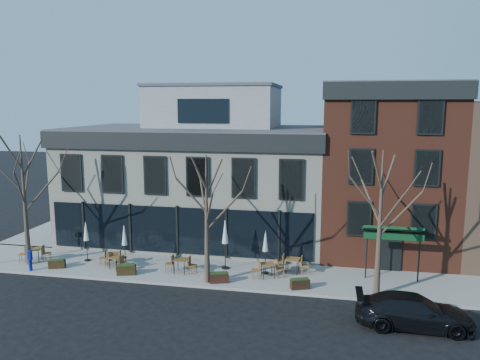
% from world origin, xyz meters
% --- Properties ---
extents(ground, '(120.00, 120.00, 0.00)m').
position_xyz_m(ground, '(0.00, 0.00, 0.00)').
color(ground, black).
rests_on(ground, ground).
extents(sidewalk_front, '(33.50, 4.70, 0.15)m').
position_xyz_m(sidewalk_front, '(3.25, -2.15, 0.07)').
color(sidewalk_front, gray).
rests_on(sidewalk_front, ground).
extents(sidewalk_side, '(4.50, 12.00, 0.15)m').
position_xyz_m(sidewalk_side, '(-11.25, 6.00, 0.07)').
color(sidewalk_side, gray).
rests_on(sidewalk_side, ground).
extents(corner_building, '(18.39, 10.39, 11.10)m').
position_xyz_m(corner_building, '(0.07, 5.07, 4.72)').
color(corner_building, silver).
rests_on(corner_building, ground).
extents(red_brick_building, '(8.20, 11.78, 11.18)m').
position_xyz_m(red_brick_building, '(13.00, 4.98, 5.64)').
color(red_brick_building, brown).
rests_on(red_brick_building, ground).
extents(tree_corner, '(3.93, 3.98, 7.92)m').
position_xyz_m(tree_corner, '(-8.49, -3.20, 4.25)').
color(tree_corner, '#382B21').
rests_on(tree_corner, sidewalk_front).
extents(tree_mid, '(3.50, 3.55, 7.04)m').
position_xyz_m(tree_mid, '(3.01, -3.90, 3.79)').
color(tree_mid, '#382B21').
rests_on(tree_mid, sidewalk_front).
extents(tree_right, '(3.72, 3.77, 7.48)m').
position_xyz_m(tree_right, '(12.01, -3.90, 4.02)').
color(tree_right, '#382B21').
rests_on(tree_right, sidewalk_front).
extents(parked_sedan, '(5.10, 2.09, 1.48)m').
position_xyz_m(parked_sedan, '(13.33, -6.93, 0.74)').
color(parked_sedan, black).
rests_on(parked_sedan, ground).
extents(call_box, '(0.25, 0.25, 1.28)m').
position_xyz_m(call_box, '(-7.68, -4.20, 0.83)').
color(call_box, '#0B1794').
rests_on(call_box, sidewalk_front).
extents(cafe_set_0, '(1.97, 1.01, 1.01)m').
position_xyz_m(cafe_set_0, '(-8.45, -2.66, 0.67)').
color(cafe_set_0, brown).
rests_on(cafe_set_0, sidewalk_front).
extents(cafe_set_1, '(1.71, 0.83, 0.87)m').
position_xyz_m(cafe_set_1, '(-3.40, -2.26, 0.60)').
color(cafe_set_1, brown).
rests_on(cafe_set_1, sidewalk_front).
extents(cafe_set_2, '(1.71, 1.02, 0.88)m').
position_xyz_m(cafe_set_2, '(-2.86, -2.94, 0.60)').
color(cafe_set_2, brown).
rests_on(cafe_set_2, sidewalk_front).
extents(cafe_set_3, '(1.93, 0.79, 1.01)m').
position_xyz_m(cafe_set_3, '(1.13, -2.80, 0.67)').
color(cafe_set_3, brown).
rests_on(cafe_set_3, sidewalk_front).
extents(cafe_set_4, '(1.95, 1.12, 1.01)m').
position_xyz_m(cafe_set_4, '(6.18, -2.60, 0.67)').
color(cafe_set_4, brown).
rests_on(cafe_set_4, sidewalk_front).
extents(cafe_set_5, '(2.02, 0.86, 1.05)m').
position_xyz_m(cafe_set_5, '(7.48, -1.56, 0.69)').
color(cafe_set_5, brown).
rests_on(cafe_set_5, sidewalk_front).
extents(umbrella_0, '(0.40, 0.40, 2.49)m').
position_xyz_m(umbrella_0, '(-5.31, -1.93, 1.91)').
color(umbrella_0, black).
rests_on(umbrella_0, sidewalk_front).
extents(umbrella_1, '(0.41, 0.41, 2.54)m').
position_xyz_m(umbrella_1, '(-2.52, -2.43, 1.95)').
color(umbrella_1, black).
rests_on(umbrella_1, sidewalk_front).
extents(umbrella_3, '(0.47, 0.47, 2.96)m').
position_xyz_m(umbrella_3, '(3.49, -1.61, 2.24)').
color(umbrella_3, black).
rests_on(umbrella_3, sidewalk_front).
extents(umbrella_4, '(0.41, 0.41, 2.54)m').
position_xyz_m(umbrella_4, '(5.95, -1.95, 1.95)').
color(umbrella_4, black).
rests_on(umbrella_4, sidewalk_front).
extents(planter_0, '(1.01, 0.66, 0.53)m').
position_xyz_m(planter_0, '(-6.41, -3.50, 0.41)').
color(planter_0, black).
rests_on(planter_0, sidewalk_front).
extents(planter_1, '(1.15, 0.71, 0.60)m').
position_xyz_m(planter_1, '(-1.86, -3.70, 0.45)').
color(planter_1, black).
rests_on(planter_1, sidewalk_front).
extents(planter_2, '(1.11, 0.72, 0.58)m').
position_xyz_m(planter_2, '(3.66, -3.85, 0.44)').
color(planter_2, black).
rests_on(planter_2, sidewalk_front).
extents(planter_3, '(1.09, 0.74, 0.57)m').
position_xyz_m(planter_3, '(8.08, -3.85, 0.43)').
color(planter_3, black).
rests_on(planter_3, sidewalk_front).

